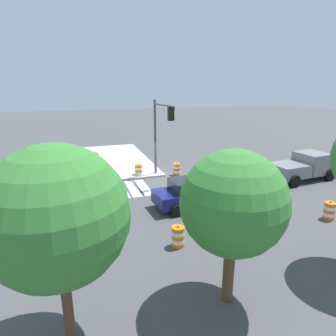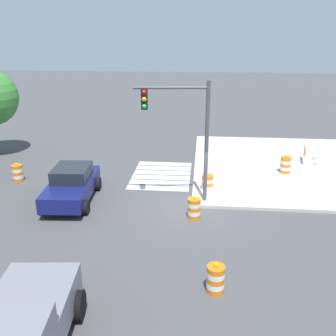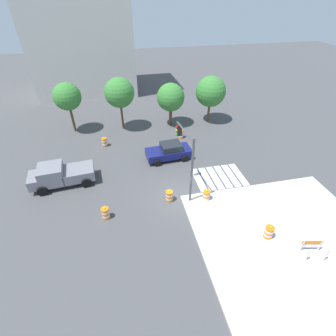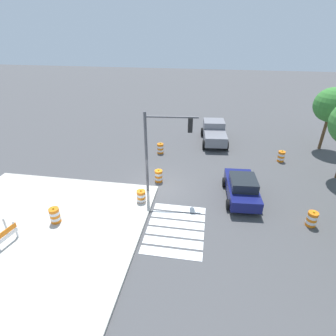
{
  "view_description": "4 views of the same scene",
  "coord_description": "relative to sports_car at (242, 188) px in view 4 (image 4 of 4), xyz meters",
  "views": [
    {
      "loc": [
        6.35,
        19.74,
        6.76
      ],
      "look_at": [
        0.39,
        1.78,
        1.2
      ],
      "focal_mm": 30.97,
      "sensor_mm": 36.0,
      "label": 1
    },
    {
      "loc": [
        -15.68,
        -0.4,
        7.63
      ],
      "look_at": [
        0.61,
        1.12,
        1.68
      ],
      "focal_mm": 40.6,
      "sensor_mm": 36.0,
      "label": 2
    },
    {
      "loc": [
        -3.99,
        -13.91,
        13.55
      ],
      "look_at": [
        -0.41,
        2.8,
        0.96
      ],
      "focal_mm": 26.27,
      "sensor_mm": 36.0,
      "label": 3
    },
    {
      "loc": [
        15.48,
        3.24,
        10.09
      ],
      "look_at": [
        -0.32,
        0.65,
        1.5
      ],
      "focal_mm": 28.31,
      "sensor_mm": 36.0,
      "label": 4
    }
  ],
  "objects": [
    {
      "name": "construction_barricade",
      "position": [
        6.36,
        -12.34,
        -0.09
      ],
      "size": [
        1.36,
        1.01,
        1.0
      ],
      "color": "silver",
      "rests_on": "sidewalk_corner"
    },
    {
      "name": "traffic_barrel_median_far",
      "position": [
        -6.14,
        3.75,
        -0.36
      ],
      "size": [
        0.56,
        0.56,
        1.02
      ],
      "color": "orange",
      "rests_on": "ground"
    },
    {
      "name": "crosswalk_stripes",
      "position": [
        3.7,
        -3.84,
        -0.8
      ],
      "size": [
        4.35,
        3.2,
        0.02
      ],
      "color": "silver",
      "rests_on": "ground"
    },
    {
      "name": "sidewalk_corner",
      "position": [
        5.7,
        -11.64,
        -0.74
      ],
      "size": [
        12.0,
        12.0,
        0.15
      ],
      "primitive_type": "cube",
      "color": "#BCB7AD",
      "rests_on": "ground"
    },
    {
      "name": "sports_car",
      "position": [
        0.0,
        0.0,
        0.0
      ],
      "size": [
        4.42,
        2.36,
        1.63
      ],
      "color": "navy",
      "rests_on": "ground"
    },
    {
      "name": "ground_plane",
      "position": [
        -0.3,
        -5.64,
        -0.81
      ],
      "size": [
        120.0,
        120.0,
        0.0
      ],
      "primitive_type": "plane",
      "color": "#474749"
    },
    {
      "name": "traffic_barrel_crosswalk_end",
      "position": [
        -1.24,
        -5.78,
        -0.36
      ],
      "size": [
        0.56,
        0.56,
        1.02
      ],
      "color": "orange",
      "rests_on": "ground"
    },
    {
      "name": "pickup_truck",
      "position": [
        -9.76,
        -1.91,
        0.16
      ],
      "size": [
        5.31,
        2.73,
        1.92
      ],
      "color": "slate",
      "rests_on": "ground"
    },
    {
      "name": "street_tree_streetside_mid",
      "position": [
        -9.49,
        7.89,
        3.28
      ],
      "size": [
        2.95,
        2.95,
        5.59
      ],
      "color": "brown",
      "rests_on": "ground"
    },
    {
      "name": "traffic_barrel_median_near",
      "position": [
        2.16,
        3.74,
        -0.36
      ],
      "size": [
        0.56,
        0.56,
        1.02
      ],
      "color": "orange",
      "rests_on": "ground"
    },
    {
      "name": "traffic_barrel_far_curb",
      "position": [
        -6.12,
        -6.58,
        -0.36
      ],
      "size": [
        0.56,
        0.56,
        1.02
      ],
      "color": "orange",
      "rests_on": "ground"
    },
    {
      "name": "traffic_barrel_near_corner",
      "position": [
        1.59,
        -6.36,
        -0.36
      ],
      "size": [
        0.56,
        0.56,
        1.02
      ],
      "color": "orange",
      "rests_on": "ground"
    },
    {
      "name": "traffic_light_pole",
      "position": [
        0.16,
        -5.11,
        3.1
      ],
      "size": [
        0.67,
        3.28,
        5.5
      ],
      "color": "#4C4C51",
      "rests_on": "sidewalk_corner"
    },
    {
      "name": "traffic_barrel_on_sidewalk",
      "position": [
        4.38,
        -10.69,
        -0.21
      ],
      "size": [
        0.56,
        0.56,
        1.02
      ],
      "color": "orange",
      "rests_on": "sidewalk_corner"
    }
  ]
}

